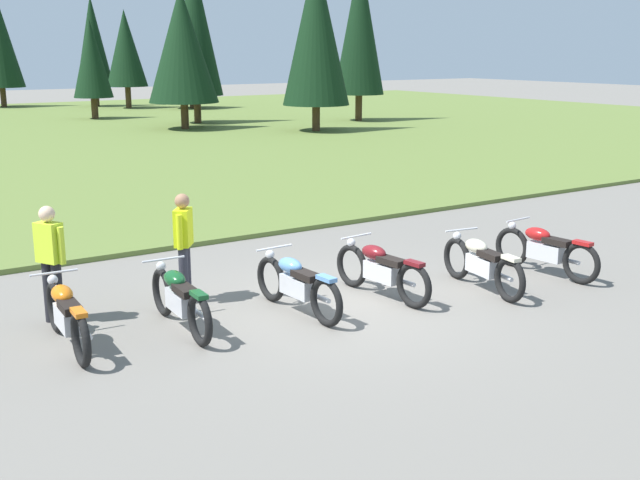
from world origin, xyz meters
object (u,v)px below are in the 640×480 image
motorcycle_sky_blue (297,284)px  motorcycle_maroon (381,270)px  motorcycle_cream (482,263)px  rider_checking_bike (184,241)px  motorcycle_red (545,250)px  rider_near_row_end (50,257)px  motorcycle_british_green (180,299)px  motorcycle_orange (67,315)px

motorcycle_sky_blue → motorcycle_maroon: (1.49, -0.07, 0.00)m
motorcycle_cream → rider_checking_bike: 4.69m
motorcycle_cream → motorcycle_red: same height
rider_checking_bike → rider_near_row_end: bearing=175.7°
motorcycle_red → motorcycle_british_green: bearing=171.9°
motorcycle_british_green → motorcycle_cream: size_ratio=1.01×
motorcycle_red → motorcycle_cream: bearing=-178.6°
motorcycle_maroon → rider_near_row_end: rider_near_row_end is taller
motorcycle_cream → rider_checking_bike: size_ratio=1.25×
motorcycle_red → rider_checking_bike: rider_checking_bike is taller
motorcycle_red → rider_near_row_end: rider_near_row_end is taller
motorcycle_sky_blue → motorcycle_cream: (3.06, -0.65, 0.00)m
motorcycle_orange → motorcycle_british_green: same height
motorcycle_red → rider_checking_bike: bearing=160.9°
motorcycle_cream → motorcycle_red: size_ratio=1.00×
motorcycle_orange → motorcycle_maroon: (4.67, -0.50, 0.00)m
motorcycle_red → motorcycle_orange: bearing=172.3°
motorcycle_british_green → rider_checking_bike: rider_checking_bike is taller
motorcycle_red → rider_near_row_end: size_ratio=1.26×
motorcycle_red → rider_near_row_end: bearing=164.4°
rider_near_row_end → motorcycle_sky_blue: bearing=-26.4°
motorcycle_orange → motorcycle_maroon: same height
motorcycle_maroon → motorcycle_red: same height
motorcycle_orange → rider_checking_bike: 2.31m
rider_checking_bike → rider_near_row_end: 1.93m
motorcycle_orange → motorcycle_cream: 6.34m
rider_checking_bike → motorcycle_maroon: bearing=-28.7°
motorcycle_sky_blue → motorcycle_red: (4.58, -0.61, 0.00)m
motorcycle_british_green → motorcycle_maroon: 3.21m
motorcycle_british_green → motorcycle_sky_blue: bearing=-9.4°
rider_checking_bike → rider_near_row_end: size_ratio=1.00×
motorcycle_orange → motorcycle_british_green: size_ratio=1.00×
motorcycle_orange → motorcycle_red: size_ratio=1.00×
motorcycle_british_green → rider_near_row_end: rider_near_row_end is taller
motorcycle_british_green → rider_near_row_end: size_ratio=1.26×
motorcycle_cream → rider_checking_bike: bearing=154.3°
motorcycle_sky_blue → motorcycle_british_green: bearing=170.6°
rider_checking_bike → motorcycle_cream: bearing=-25.7°
motorcycle_orange → motorcycle_british_green: bearing=-5.9°
motorcycle_red → rider_checking_bike: 6.07m
motorcycle_maroon → motorcycle_cream: bearing=-20.2°
motorcycle_orange → motorcycle_red: (7.76, -1.04, 0.00)m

